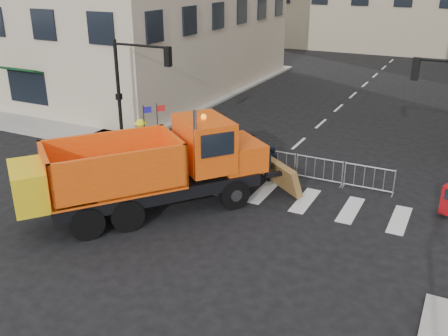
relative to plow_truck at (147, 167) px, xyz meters
The scene contains 9 objects.
ground 3.64m from the plow_truck, 38.69° to the right, with size 120.00×120.00×0.00m, color black.
sidewalk_back 7.18m from the plow_truck, 69.25° to the left, with size 64.00×5.00×0.15m, color gray.
traffic_light_left 7.87m from the plow_truck, 135.04° to the left, with size 0.18×0.18×5.40m, color black.
crowd_barriers 6.01m from the plow_truck, 72.99° to the left, with size 12.60×0.60×1.10m, color #9EA0A5, non-canonical shape.
plow_truck is the anchor object (origin of this frame).
cop_a 5.66m from the plow_truck, 56.51° to the left, with size 0.60×0.39×1.63m, color black.
cop_b 4.15m from the plow_truck, 52.68° to the left, with size 0.80×0.62×1.64m, color black.
cop_c 5.47m from the plow_truck, 68.32° to the left, with size 1.11×0.46×1.89m, color black.
worker 6.18m from the plow_truck, 128.13° to the left, with size 1.10×0.63×1.70m, color yellow.
Camera 1 is at (7.69, -11.87, 8.57)m, focal length 40.00 mm.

